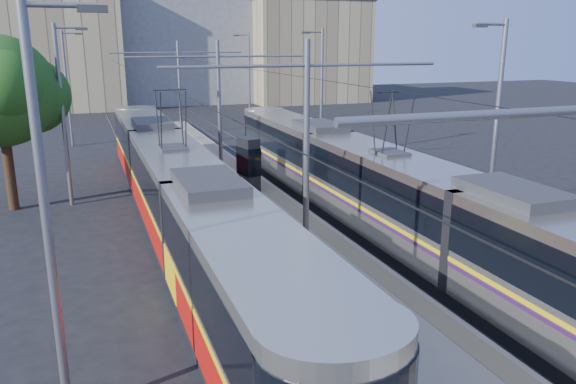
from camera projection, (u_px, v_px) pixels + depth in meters
name	position (u px, v px, depth m)	size (l,w,h in m)	color
platform	(236.00, 192.00, 27.24)	(4.00, 50.00, 0.30)	gray
tactile_strip_left	(207.00, 192.00, 26.71)	(0.70, 50.00, 0.01)	gray
tactile_strip_right	(265.00, 187.00, 27.68)	(0.70, 50.00, 0.01)	gray
rails	(236.00, 195.00, 27.27)	(8.71, 70.00, 0.03)	gray
tram_left	(175.00, 190.00, 21.60)	(2.43, 31.18, 5.50)	black
tram_right	(387.00, 192.00, 20.65)	(2.43, 31.49, 5.50)	black
catenary	(252.00, 108.00, 23.53)	(9.20, 70.00, 7.00)	slate
street_lamps	(215.00, 101.00, 29.82)	(15.18, 38.22, 8.00)	slate
shelter	(249.00, 163.00, 26.68)	(0.96, 1.29, 2.54)	black
tree	(8.00, 93.00, 23.95)	(5.20, 4.81, 7.56)	#382314
building_left	(43.00, 47.00, 61.19)	(16.32, 12.24, 13.30)	tan
building_centre	(183.00, 39.00, 69.92)	(18.36, 14.28, 15.17)	gray
building_right	(305.00, 50.00, 69.52)	(14.28, 10.20, 12.40)	tan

